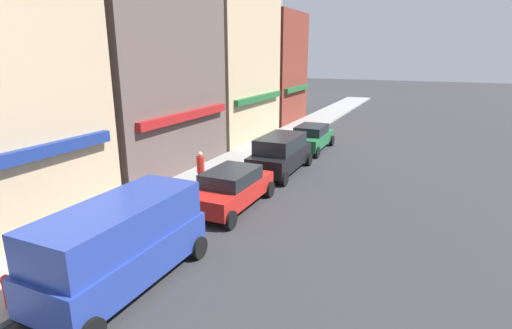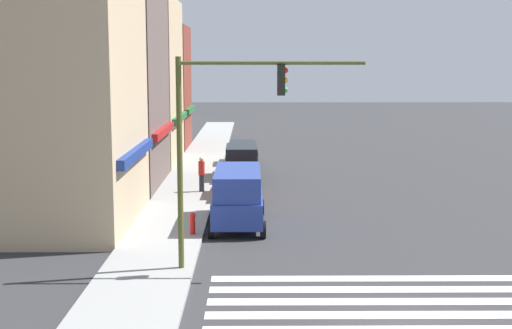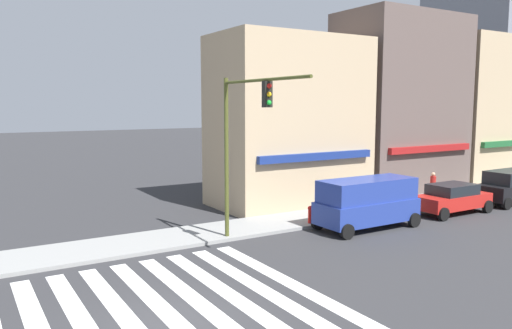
# 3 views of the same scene
# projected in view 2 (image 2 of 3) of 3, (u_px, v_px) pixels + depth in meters

# --- Properties ---
(sidewalk_left) EXTENTS (120.00, 3.00, 0.15)m
(sidewalk_left) POSITION_uv_depth(u_px,v_px,m) (118.00, 328.00, 17.92)
(sidewalk_left) COLOR gray
(sidewalk_left) RESTS_ON ground_plane
(storefront_row) EXTENTS (33.53, 5.30, 11.61)m
(storefront_row) POSITION_uv_depth(u_px,v_px,m) (124.00, 87.00, 40.97)
(storefront_row) COLOR tan
(storefront_row) RESTS_ON ground_plane
(traffic_signal) EXTENTS (0.32, 5.87, 6.87)m
(traffic_signal) POSITION_uv_depth(u_px,v_px,m) (222.00, 126.00, 22.25)
(traffic_signal) COLOR #474C1E
(traffic_signal) RESTS_ON ground_plane
(van_blue) EXTENTS (5.00, 2.22, 2.34)m
(van_blue) POSITION_uv_depth(u_px,v_px,m) (238.00, 195.00, 29.18)
(van_blue) COLOR navy
(van_blue) RESTS_ON ground_plane
(sedan_red) EXTENTS (4.41, 2.02, 1.59)m
(sedan_red) POSITION_uv_depth(u_px,v_px,m) (240.00, 181.00, 35.29)
(sedan_red) COLOR #B21E19
(sedan_red) RESTS_ON ground_plane
(suv_black) EXTENTS (4.72, 2.12, 1.94)m
(suv_black) POSITION_uv_depth(u_px,v_px,m) (242.00, 162.00, 40.58)
(suv_black) COLOR black
(suv_black) RESTS_ON ground_plane
(sedan_green) EXTENTS (4.43, 2.02, 1.59)m
(sedan_green) POSITION_uv_depth(u_px,v_px,m) (243.00, 153.00, 46.01)
(sedan_green) COLOR #1E6638
(sedan_green) RESTS_ON ground_plane
(pedestrian_red_jacket) EXTENTS (0.32, 0.32, 1.77)m
(pedestrian_red_jacket) POSITION_uv_depth(u_px,v_px,m) (202.00, 174.00, 36.12)
(pedestrian_red_jacket) COLOR #23232D
(pedestrian_red_jacket) RESTS_ON sidewalk_left
(fire_hydrant) EXTENTS (0.24, 0.24, 0.84)m
(fire_hydrant) POSITION_uv_depth(u_px,v_px,m) (193.00, 222.00, 27.26)
(fire_hydrant) COLOR red
(fire_hydrant) RESTS_ON sidewalk_left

